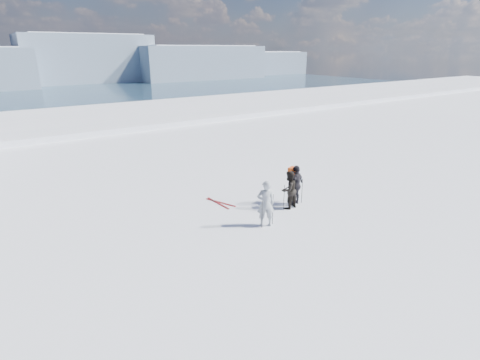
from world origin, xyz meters
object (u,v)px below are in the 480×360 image
object	(u,v)px
skier_grey	(266,204)
skier_dark	(289,190)
skis_loose	(219,203)
skier_pack	(296,185)

from	to	relation	value
skier_grey	skier_dark	bearing A→B (deg)	-128.96
skis_loose	skier_grey	bearing A→B (deg)	-83.94
skier_grey	skis_loose	size ratio (longest dim) A/B	1.14
skier_grey	skis_loose	bearing A→B (deg)	-55.65
skier_dark	skier_pack	size ratio (longest dim) A/B	0.94
skier_grey	skier_pack	size ratio (longest dim) A/B	1.03
skier_grey	skier_dark	xyz separation A→B (m)	(1.95, 0.82, -0.09)
skier_dark	skier_grey	bearing A→B (deg)	15.79
skier_dark	skier_pack	world-z (taller)	skier_pack
skier_pack	skis_loose	world-z (taller)	skier_pack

